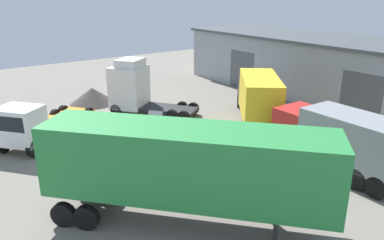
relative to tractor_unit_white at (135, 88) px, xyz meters
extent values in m
plane|color=slate|center=(5.18, -1.97, -1.98)|extent=(60.00, 60.00, 0.00)
cube|color=#93999E|center=(5.18, 16.36, 0.50)|extent=(27.99, 8.65, 4.94)
cube|color=#474C51|center=(5.18, 16.36, 3.09)|extent=(28.49, 9.15, 0.25)
cube|color=#4C5156|center=(-0.98, 12.06, -0.18)|extent=(3.20, 0.08, 3.60)
cube|color=#4C5156|center=(11.33, 12.06, -0.18)|extent=(3.20, 0.08, 3.60)
cube|color=silver|center=(-0.38, -0.26, 0.07)|extent=(3.41, 3.43, 3.17)
cube|color=silver|center=(-0.22, -0.14, 1.94)|extent=(2.59, 2.69, 0.60)
cube|color=black|center=(-1.33, -0.94, 0.71)|extent=(1.29, 1.75, 1.14)
cube|color=#232326|center=(2.26, 1.64, -1.40)|extent=(4.51, 4.02, 0.24)
cylinder|color=#B2B2B7|center=(2.36, 0.48, -1.57)|extent=(1.22, 1.10, 0.56)
cylinder|color=black|center=(-0.23, -1.50, -1.52)|extent=(0.92, 0.78, 0.92)
cylinder|color=black|center=(-1.51, 0.28, -1.52)|extent=(0.92, 0.78, 0.92)
cylinder|color=black|center=(3.44, 1.13, -1.52)|extent=(0.92, 0.78, 0.92)
cylinder|color=black|center=(2.15, 2.92, -1.52)|extent=(0.92, 0.78, 0.92)
cylinder|color=black|center=(4.17, 1.66, -1.52)|extent=(0.92, 0.78, 0.92)
cylinder|color=black|center=(2.88, 3.44, -1.52)|extent=(0.92, 0.78, 0.92)
cube|color=#28843D|center=(14.47, -5.24, 0.79)|extent=(10.08, 9.44, 2.84)
cube|color=#232326|center=(14.47, -5.24, -0.75)|extent=(9.58, 8.88, 0.24)
cube|color=#232326|center=(16.50, -2.33, -1.42)|extent=(0.23, 0.23, 1.11)
cube|color=#232326|center=(17.57, -3.52, -1.42)|extent=(0.23, 0.23, 1.11)
cylinder|color=black|center=(10.87, -7.01, -1.46)|extent=(0.97, 0.92, 1.03)
cylinder|color=black|center=(12.34, -8.64, -1.46)|extent=(0.97, 0.92, 1.03)
cylinder|color=black|center=(10.12, -7.68, -1.46)|extent=(0.97, 0.92, 1.03)
cylinder|color=black|center=(11.60, -9.31, -1.46)|extent=(0.97, 0.92, 1.03)
cube|color=silver|center=(2.77, -8.85, -0.34)|extent=(3.06, 2.99, 2.20)
cube|color=black|center=(3.35, -9.56, 0.06)|extent=(1.61, 1.34, 0.88)
cube|color=orange|center=(0.45, -6.03, -1.26)|extent=(5.28, 5.70, 0.20)
cube|color=#232326|center=(2.11, -8.06, -0.71)|extent=(1.93, 1.61, 1.10)
cylinder|color=black|center=(3.86, -8.54, -1.44)|extent=(0.91, 1.02, 1.08)
cylinder|color=black|center=(2.24, -9.87, -1.44)|extent=(0.91, 1.02, 1.08)
cylinder|color=black|center=(0.56, -4.51, -1.44)|extent=(0.91, 1.02, 1.08)
cylinder|color=black|center=(-1.06, -5.84, -1.44)|extent=(0.91, 1.02, 1.08)
cylinder|color=black|center=(-0.07, -3.73, -1.44)|extent=(0.91, 1.02, 1.08)
cylinder|color=black|center=(-1.70, -5.06, -1.44)|extent=(0.91, 1.02, 1.08)
cube|color=red|center=(12.26, 4.11, -0.34)|extent=(1.93, 2.43, 2.20)
cube|color=black|center=(11.34, 4.12, 0.06)|extent=(0.11, 2.02, 0.88)
cube|color=gray|center=(15.82, 4.06, 0.02)|extent=(5.26, 2.47, 2.42)
cylinder|color=black|center=(11.80, 3.07, -1.44)|extent=(1.08, 0.32, 1.07)
cylinder|color=black|center=(11.83, 5.17, -1.44)|extent=(1.08, 0.32, 1.07)
cylinder|color=black|center=(16.82, 2.99, -1.44)|extent=(1.08, 0.32, 1.07)
cylinder|color=black|center=(16.85, 5.09, -1.44)|extent=(1.08, 0.32, 1.07)
cylinder|color=black|center=(17.82, 2.98, -1.44)|extent=(1.08, 0.32, 1.07)
cube|color=black|center=(4.57, 8.15, -0.38)|extent=(2.99, 3.06, 2.20)
cube|color=black|center=(3.86, 8.73, 0.02)|extent=(1.33, 1.62, 0.88)
cube|color=yellow|center=(7.65, 5.66, 0.15)|extent=(6.19, 5.66, 2.76)
cylinder|color=black|center=(3.56, 7.62, -1.48)|extent=(0.96, 0.86, 1.00)
cylinder|color=black|center=(4.88, 9.25, -1.48)|extent=(0.96, 0.86, 1.00)
cylinder|color=black|center=(8.08, 3.95, -1.48)|extent=(0.96, 0.86, 1.00)
cylinder|color=black|center=(9.41, 5.58, -1.48)|extent=(0.96, 0.86, 1.00)
cylinder|color=black|center=(8.86, 3.32, -1.48)|extent=(0.96, 0.86, 1.00)
cylinder|color=black|center=(10.18, 4.95, -1.48)|extent=(0.96, 0.86, 1.00)
cone|color=#423D38|center=(-4.40, -1.74, -1.29)|extent=(3.78, 3.78, 1.37)
camera|label=1|loc=(25.13, -12.70, 7.05)|focal=35.00mm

